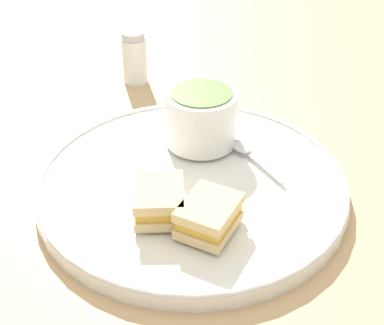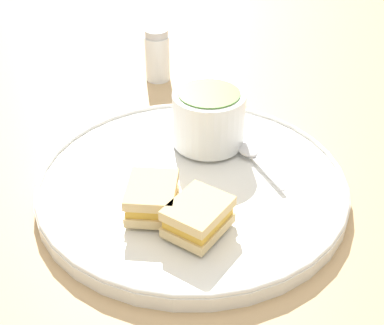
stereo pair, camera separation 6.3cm
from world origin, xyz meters
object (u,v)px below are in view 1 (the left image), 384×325
(sandwich_half_near, at_px, (159,200))
(salt_shaker, at_px, (134,58))
(spoon, at_px, (245,149))
(sandwich_half_far, at_px, (209,216))
(soup_bowl, at_px, (201,117))

(sandwich_half_near, height_order, salt_shaker, salt_shaker)
(spoon, bearing_deg, salt_shaker, 2.93)
(sandwich_half_far, height_order, salt_shaker, salt_shaker)
(soup_bowl, height_order, sandwich_half_near, soup_bowl)
(sandwich_half_far, bearing_deg, salt_shaker, -75.52)
(soup_bowl, relative_size, salt_shaker, 1.07)
(soup_bowl, bearing_deg, sandwich_half_far, 90.42)
(salt_shaker, bearing_deg, sandwich_half_near, 97.58)
(spoon, relative_size, sandwich_half_far, 1.18)
(spoon, height_order, sandwich_half_near, sandwich_half_near)
(sandwich_half_near, distance_m, salt_shaker, 0.37)
(sandwich_half_far, distance_m, salt_shaker, 0.41)
(sandwich_half_far, relative_size, salt_shaker, 0.95)
(sandwich_half_near, relative_size, salt_shaker, 0.76)
(spoon, distance_m, sandwich_half_far, 0.16)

